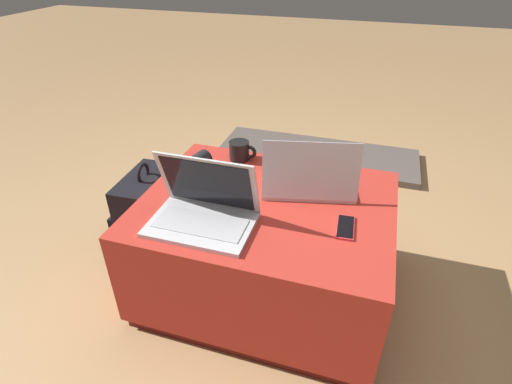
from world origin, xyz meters
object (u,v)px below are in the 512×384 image
object	(u,v)px
laptop_far	(309,181)
cell_phone	(345,227)
wrist_brace	(194,165)
coffee_mug	(240,151)
backpack	(148,211)
laptop_near	(203,210)

from	to	relation	value
laptop_far	cell_phone	distance (m)	0.27
wrist_brace	coffee_mug	bearing A→B (deg)	49.23
laptop_far	backpack	world-z (taller)	laptop_far
laptop_far	cell_phone	bearing A→B (deg)	118.12
cell_phone	backpack	size ratio (longest dim) A/B	0.32
backpack	coffee_mug	bearing A→B (deg)	106.84
laptop_near	wrist_brace	world-z (taller)	laptop_near
cell_phone	coffee_mug	bearing A→B (deg)	-39.35
laptop_near	cell_phone	world-z (taller)	laptop_near
laptop_near	laptop_far	bearing A→B (deg)	44.20
backpack	coffee_mug	distance (m)	0.58
laptop_near	coffee_mug	distance (m)	0.50
cell_phone	laptop_far	bearing A→B (deg)	-52.67
laptop_far	coffee_mug	xyz separation A→B (m)	(-0.36, 0.18, -0.01)
laptop_near	cell_phone	xyz separation A→B (m)	(0.50, 0.11, -0.05)
cell_phone	coffee_mug	world-z (taller)	coffee_mug
backpack	wrist_brace	world-z (taller)	wrist_brace
laptop_near	wrist_brace	distance (m)	0.37
laptop_far	backpack	xyz separation A→B (m)	(-0.80, 0.02, -0.34)
cell_phone	coffee_mug	size ratio (longest dim) A/B	1.11
coffee_mug	wrist_brace	bearing A→B (deg)	-130.77
cell_phone	wrist_brace	xyz separation A→B (m)	(-0.68, 0.21, 0.03)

